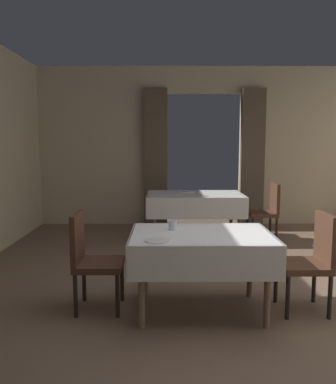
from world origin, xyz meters
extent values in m
plane|color=#7A604C|center=(0.00, 0.00, 0.00)|extent=(10.08, 10.08, 0.00)
cube|color=beige|center=(-1.95, 4.20, 1.50)|extent=(2.50, 0.12, 3.00)
cube|color=beige|center=(1.95, 4.20, 1.50)|extent=(2.50, 0.12, 3.00)
cube|color=beige|center=(0.00, 4.20, 2.75)|extent=(1.40, 0.12, 0.50)
cube|color=brown|center=(-0.92, 4.06, 1.29)|extent=(0.44, 0.14, 2.59)
cube|color=brown|center=(0.92, 4.06, 1.29)|extent=(0.44, 0.14, 2.59)
cylinder|color=#7A604C|center=(-0.95, -0.23, 0.35)|extent=(0.06, 0.06, 0.71)
cylinder|color=#7A604C|center=(0.13, -0.23, 0.35)|extent=(0.06, 0.06, 0.71)
cylinder|color=#7A604C|center=(-0.95, 0.46, 0.35)|extent=(0.06, 0.06, 0.71)
cylinder|color=#7A604C|center=(0.13, 0.46, 0.35)|extent=(0.06, 0.06, 0.71)
cube|color=#7A604C|center=(-0.41, 0.11, 0.72)|extent=(1.23, 0.85, 0.03)
cube|color=white|center=(-0.41, 0.11, 0.74)|extent=(1.29, 0.91, 0.01)
cube|color=white|center=(-0.41, -0.34, 0.60)|extent=(1.29, 0.02, 0.30)
cube|color=white|center=(-0.41, 0.57, 0.60)|extent=(1.29, 0.02, 0.30)
cube|color=white|center=(-1.06, 0.11, 0.60)|extent=(0.02, 0.91, 0.30)
cube|color=white|center=(0.24, 0.11, 0.60)|extent=(0.02, 0.91, 0.30)
cylinder|color=#7A604C|center=(-0.92, 2.57, 0.35)|extent=(0.06, 0.06, 0.71)
cylinder|color=#7A604C|center=(0.41, 2.57, 0.35)|extent=(0.06, 0.06, 0.71)
cylinder|color=#7A604C|center=(-0.92, 3.33, 0.35)|extent=(0.06, 0.06, 0.71)
cylinder|color=#7A604C|center=(0.41, 3.33, 0.35)|extent=(0.06, 0.06, 0.71)
cube|color=#7A604C|center=(-0.25, 2.95, 0.72)|extent=(1.49, 0.92, 0.03)
cube|color=white|center=(-0.25, 2.95, 0.74)|extent=(1.55, 0.98, 0.01)
cube|color=white|center=(-0.25, 2.46, 0.59)|extent=(1.55, 0.02, 0.33)
cube|color=white|center=(-0.25, 3.44, 0.59)|extent=(1.55, 0.02, 0.33)
cube|color=white|center=(-1.03, 2.95, 0.59)|extent=(0.02, 0.98, 0.33)
cube|color=white|center=(0.52, 2.95, 0.59)|extent=(0.02, 0.98, 0.33)
cylinder|color=black|center=(0.36, -0.07, 0.21)|extent=(0.04, 0.04, 0.42)
cylinder|color=black|center=(0.36, 0.31, 0.21)|extent=(0.04, 0.04, 0.42)
cylinder|color=black|center=(0.74, -0.07, 0.21)|extent=(0.04, 0.04, 0.42)
cylinder|color=black|center=(0.74, 0.31, 0.21)|extent=(0.04, 0.04, 0.42)
cube|color=#513323|center=(0.55, 0.12, 0.43)|extent=(0.44, 0.44, 0.06)
cube|color=#513323|center=(0.75, 0.12, 0.69)|extent=(0.05, 0.42, 0.48)
cylinder|color=black|center=(-1.18, 0.36, 0.21)|extent=(0.04, 0.04, 0.42)
cylinder|color=black|center=(-1.18, -0.02, 0.21)|extent=(0.04, 0.04, 0.42)
cylinder|color=black|center=(-1.56, 0.36, 0.21)|extent=(0.04, 0.04, 0.42)
cylinder|color=black|center=(-1.56, -0.02, 0.21)|extent=(0.04, 0.04, 0.42)
cube|color=#513323|center=(-1.37, 0.17, 0.43)|extent=(0.44, 0.44, 0.06)
cube|color=#513323|center=(-1.57, 0.17, 0.69)|extent=(0.05, 0.42, 0.48)
cylinder|color=black|center=(0.64, 2.65, 0.21)|extent=(0.04, 0.04, 0.42)
cylinder|color=black|center=(0.64, 3.03, 0.21)|extent=(0.04, 0.04, 0.42)
cylinder|color=black|center=(1.02, 2.65, 0.21)|extent=(0.04, 0.04, 0.42)
cylinder|color=black|center=(1.02, 3.03, 0.21)|extent=(0.04, 0.04, 0.42)
cube|color=#513323|center=(0.83, 2.84, 0.43)|extent=(0.44, 0.44, 0.06)
cube|color=#513323|center=(1.03, 2.84, 0.69)|extent=(0.05, 0.42, 0.48)
cylinder|color=white|center=(-0.81, -0.18, 0.76)|extent=(0.22, 0.22, 0.01)
cylinder|color=silver|center=(-0.67, 0.26, 0.79)|extent=(0.08, 0.08, 0.09)
cylinder|color=white|center=(-0.18, 2.63, 0.76)|extent=(0.20, 0.20, 0.01)
cylinder|color=white|center=(-0.37, 3.16, 0.76)|extent=(0.22, 0.22, 0.01)
camera|label=1|loc=(-0.74, -3.45, 1.58)|focal=36.93mm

